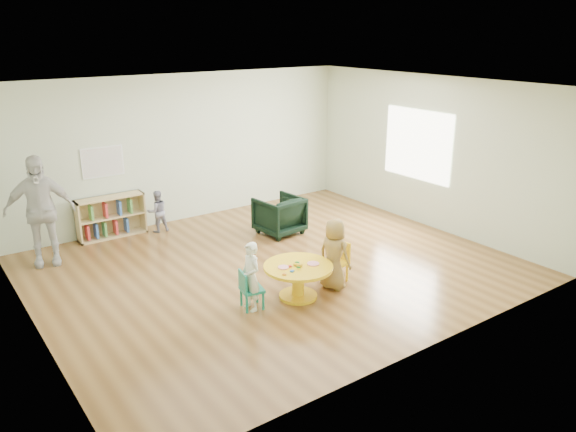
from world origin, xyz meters
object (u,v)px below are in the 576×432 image
object	(u,v)px
armchair	(279,215)
kid_chair_left	(249,289)
kid_chair_right	(337,261)
bookshelf	(110,217)
child_right	(334,254)
activity_table	(298,275)
child_left	(251,277)
adult_caretaker	(40,211)
toddler	(157,211)

from	to	relation	value
armchair	kid_chair_left	bearing A→B (deg)	41.05
kid_chair_right	armchair	bearing A→B (deg)	-26.57
bookshelf	child_right	xyz separation A→B (m)	(1.90, -3.97, 0.16)
kid_chair_left	bookshelf	distance (m)	3.84
activity_table	child_left	distance (m)	0.74
armchair	child_right	size ratio (longest dim) A/B	0.73
adult_caretaker	child_left	bearing A→B (deg)	-45.78
bookshelf	child_left	distance (m)	3.88
activity_table	adult_caretaker	size ratio (longest dim) A/B	0.54
bookshelf	kid_chair_left	bearing A→B (deg)	-81.38
kid_chair_left	toddler	distance (m)	3.54
child_left	child_right	xyz separation A→B (m)	(1.31, -0.14, 0.05)
bookshelf	child_left	bearing A→B (deg)	-81.27
armchair	child_left	xyz separation A→B (m)	(-1.97, -2.19, 0.13)
bookshelf	armchair	bearing A→B (deg)	-32.65
bookshelf	adult_caretaker	world-z (taller)	adult_caretaker
kid_chair_right	child_left	distance (m)	1.51
bookshelf	toddler	size ratio (longest dim) A/B	1.53
bookshelf	adult_caretaker	size ratio (longest dim) A/B	0.68
bookshelf	armchair	world-z (taller)	bookshelf
toddler	armchair	bearing A→B (deg)	147.05
child_right	child_left	bearing A→B (deg)	68.98
activity_table	child_right	size ratio (longest dim) A/B	0.92
child_right	kid_chair_right	bearing A→B (deg)	-65.35
child_left	child_right	world-z (taller)	child_right
kid_chair_left	bookshelf	bearing A→B (deg)	-159.18
armchair	toddler	size ratio (longest dim) A/B	0.97
bookshelf	child_left	xyz separation A→B (m)	(0.59, -3.83, 0.11)
toddler	activity_table	bearing A→B (deg)	102.83
kid_chair_right	kid_chair_left	bearing A→B (deg)	74.95
child_right	armchair	bearing A→B (deg)	-30.62
kid_chair_right	activity_table	bearing A→B (deg)	82.77
bookshelf	toddler	xyz separation A→B (m)	(0.79, -0.27, 0.03)
armchair	adult_caretaker	xyz separation A→B (m)	(-3.83, 1.02, 0.54)
child_left	kid_chair_right	bearing A→B (deg)	90.69
toddler	bookshelf	bearing A→B (deg)	-14.06
kid_chair_right	armchair	distance (m)	2.23
activity_table	adult_caretaker	bearing A→B (deg)	127.97
kid_chair_right	armchair	xyz separation A→B (m)	(0.47, 2.18, 0.02)
kid_chair_left	child_left	size ratio (longest dim) A/B	0.57
kid_chair_left	activity_table	bearing A→B (deg)	93.08
child_left	child_right	bearing A→B (deg)	84.03
kid_chair_left	child_right	bearing A→B (deg)	94.71
activity_table	bookshelf	size ratio (longest dim) A/B	0.80
kid_chair_left	armchair	xyz separation A→B (m)	(1.99, 2.16, 0.06)
child_left	activity_table	bearing A→B (deg)	83.41
adult_caretaker	child_right	bearing A→B (deg)	-32.42
armchair	child_left	distance (m)	2.95
activity_table	child_left	bearing A→B (deg)	173.15
armchair	adult_caretaker	world-z (taller)	adult_caretaker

